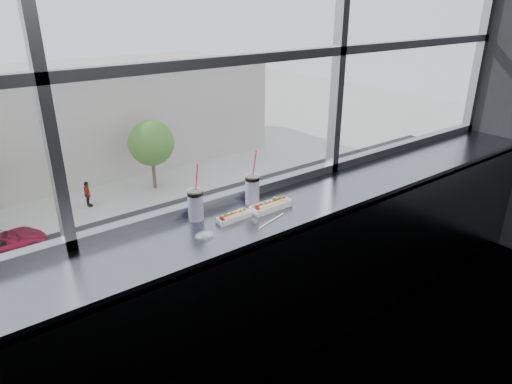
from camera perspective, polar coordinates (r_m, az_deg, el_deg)
wall_back_lower at (r=3.28m, az=-3.60°, el=-10.00°), size 6.00×0.00×6.00m
window_glass at (r=2.77m, az=-4.81°, el=22.19°), size 6.00×0.00×6.00m
window_mullions at (r=2.76m, az=-4.57°, el=22.19°), size 6.00×0.08×2.40m
counter at (r=2.83m, az=-0.74°, el=-3.58°), size 6.00×0.55×0.06m
counter_fascia at (r=2.94m, az=2.39°, el=-14.49°), size 6.00×0.04×1.04m
hotdog_tray_left at (r=2.77m, az=-2.78°, el=-3.03°), size 0.23×0.09×0.06m
hotdog_tray_right at (r=2.90m, az=1.87°, el=-1.66°), size 0.29×0.10×0.07m
soda_cup_left at (r=2.75m, az=-7.58°, el=-1.41°), size 0.10×0.10×0.37m
soda_cup_right at (r=2.95m, az=-0.47°, el=0.51°), size 0.10×0.10×0.37m
loose_straw at (r=2.75m, az=1.97°, el=-3.59°), size 0.24×0.07×0.01m
wrapper at (r=2.59m, az=-6.47°, el=-5.36°), size 0.11×0.08×0.03m
street_asphalt at (r=26.02m, az=-28.91°, el=-11.04°), size 80.00×10.00×0.06m
car_near_d at (r=23.41m, az=-11.96°, el=-9.12°), size 3.08×6.42×2.08m
car_near_c at (r=22.16m, az=-25.15°, el=-13.09°), size 3.27×6.47×2.07m
pedestrian_c at (r=33.37m, az=-20.35°, el=0.03°), size 0.74×0.99×2.22m
tree_right at (r=34.56m, az=-12.97°, el=5.99°), size 3.39×3.39×5.30m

